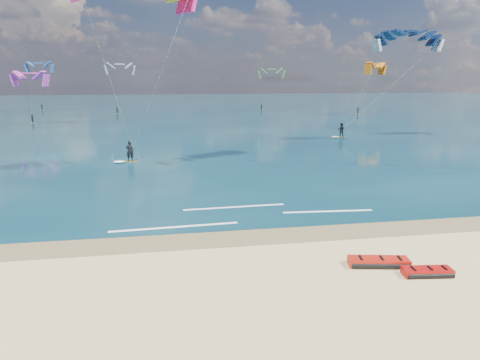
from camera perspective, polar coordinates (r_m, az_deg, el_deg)
name	(u,v)px	position (r m, az deg, el deg)	size (l,w,h in m)	color
ground	(200,138)	(57.68, -5.40, 5.55)	(320.00, 320.00, 0.00)	tan
wet_sand_strip	(255,237)	(21.86, 1.96, -7.55)	(320.00, 2.40, 0.01)	brown
sea	(182,107)	(121.32, -7.69, 9.59)	(320.00, 200.00, 0.04)	#0A2737
packed_kite_left	(427,275)	(19.40, 23.66, -11.56)	(2.17, 0.98, 0.36)	#B20D09
packed_kite_mid	(378,266)	(19.59, 17.95, -10.81)	(2.74, 1.09, 0.40)	red
kitesurfer_main	(132,61)	(37.99, -14.20, 15.09)	(10.20, 10.62, 17.81)	gold
kitesurfer_far	(375,79)	(58.44, 17.55, 12.69)	(12.81, 7.03, 14.93)	#AFD720
shoreline_foam	(242,215)	(25.02, 0.31, -4.70)	(15.32, 3.64, 0.01)	white
distant_kites	(174,91)	(96.51, -8.73, 11.69)	(79.78, 36.13, 11.40)	#95939B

